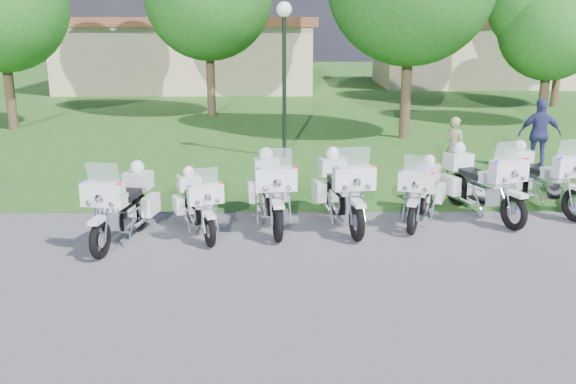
{
  "coord_description": "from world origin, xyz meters",
  "views": [
    {
      "loc": [
        -0.66,
        -10.4,
        4.13
      ],
      "look_at": [
        -0.54,
        1.2,
        0.95
      ],
      "focal_mm": 40.0,
      "sensor_mm": 36.0,
      "label": 1
    }
  ],
  "objects_px": {
    "bystander_a": "(454,148)",
    "motorcycle_4": "(422,191)",
    "motorcycle_2": "(271,189)",
    "motorcycle_3": "(342,189)",
    "bystander_c": "(540,134)",
    "lamp_post": "(284,43)",
    "motorcycle_6": "(541,177)",
    "motorcycle_0": "(123,204)",
    "motorcycle_1": "(197,202)",
    "motorcycle_5": "(480,182)"
  },
  "relations": [
    {
      "from": "bystander_a",
      "to": "motorcycle_4",
      "type": "bearing_deg",
      "value": 111.01
    },
    {
      "from": "bystander_a",
      "to": "motorcycle_2",
      "type": "bearing_deg",
      "value": 83.77
    },
    {
      "from": "motorcycle_3",
      "to": "bystander_c",
      "type": "relative_size",
      "value": 1.34
    },
    {
      "from": "motorcycle_2",
      "to": "lamp_post",
      "type": "distance_m",
      "value": 6.95
    },
    {
      "from": "motorcycle_6",
      "to": "lamp_post",
      "type": "bearing_deg",
      "value": -61.97
    },
    {
      "from": "motorcycle_4",
      "to": "lamp_post",
      "type": "relative_size",
      "value": 0.48
    },
    {
      "from": "motorcycle_4",
      "to": "motorcycle_0",
      "type": "bearing_deg",
      "value": 32.37
    },
    {
      "from": "lamp_post",
      "to": "motorcycle_0",
      "type": "bearing_deg",
      "value": -112.94
    },
    {
      "from": "motorcycle_1",
      "to": "motorcycle_6",
      "type": "xyz_separation_m",
      "value": [
        7.41,
        1.61,
        0.1
      ]
    },
    {
      "from": "motorcycle_1",
      "to": "bystander_a",
      "type": "height_order",
      "value": "bystander_a"
    },
    {
      "from": "motorcycle_1",
      "to": "motorcycle_2",
      "type": "distance_m",
      "value": 1.53
    },
    {
      "from": "motorcycle_1",
      "to": "motorcycle_5",
      "type": "distance_m",
      "value": 5.99
    },
    {
      "from": "motorcycle_3",
      "to": "motorcycle_6",
      "type": "bearing_deg",
      "value": -176.44
    },
    {
      "from": "motorcycle_2",
      "to": "motorcycle_4",
      "type": "bearing_deg",
      "value": 176.2
    },
    {
      "from": "motorcycle_2",
      "to": "motorcycle_4",
      "type": "distance_m",
      "value": 3.14
    },
    {
      "from": "motorcycle_4",
      "to": "motorcycle_5",
      "type": "bearing_deg",
      "value": -141.55
    },
    {
      "from": "motorcycle_1",
      "to": "motorcycle_5",
      "type": "bearing_deg",
      "value": 169.78
    },
    {
      "from": "motorcycle_4",
      "to": "lamp_post",
      "type": "xyz_separation_m",
      "value": [
        -2.83,
        6.22,
        2.76
      ]
    },
    {
      "from": "motorcycle_3",
      "to": "motorcycle_4",
      "type": "relative_size",
      "value": 1.2
    },
    {
      "from": "motorcycle_1",
      "to": "motorcycle_3",
      "type": "distance_m",
      "value": 2.94
    },
    {
      "from": "motorcycle_0",
      "to": "motorcycle_4",
      "type": "bearing_deg",
      "value": -159.45
    },
    {
      "from": "motorcycle_6",
      "to": "motorcycle_1",
      "type": "bearing_deg",
      "value": -6.6
    },
    {
      "from": "bystander_c",
      "to": "motorcycle_3",
      "type": "bearing_deg",
      "value": 46.25
    },
    {
      "from": "lamp_post",
      "to": "bystander_a",
      "type": "distance_m",
      "value": 5.74
    },
    {
      "from": "motorcycle_5",
      "to": "motorcycle_2",
      "type": "bearing_deg",
      "value": -13.28
    },
    {
      "from": "motorcycle_0",
      "to": "motorcycle_5",
      "type": "xyz_separation_m",
      "value": [
        7.25,
        1.48,
        0.04
      ]
    },
    {
      "from": "lamp_post",
      "to": "bystander_c",
      "type": "bearing_deg",
      "value": -12.1
    },
    {
      "from": "lamp_post",
      "to": "bystander_a",
      "type": "bearing_deg",
      "value": -30.09
    },
    {
      "from": "motorcycle_4",
      "to": "motorcycle_6",
      "type": "relative_size",
      "value": 0.9
    },
    {
      "from": "motorcycle_0",
      "to": "motorcycle_6",
      "type": "xyz_separation_m",
      "value": [
        8.76,
        2.01,
        0.01
      ]
    },
    {
      "from": "bystander_a",
      "to": "bystander_c",
      "type": "height_order",
      "value": "bystander_c"
    },
    {
      "from": "motorcycle_2",
      "to": "lamp_post",
      "type": "bearing_deg",
      "value": -100.01
    },
    {
      "from": "motorcycle_5",
      "to": "motorcycle_6",
      "type": "relative_size",
      "value": 1.03
    },
    {
      "from": "motorcycle_1",
      "to": "motorcycle_4",
      "type": "xyz_separation_m",
      "value": [
        4.57,
        0.69,
        0.04
      ]
    },
    {
      "from": "motorcycle_2",
      "to": "bystander_c",
      "type": "relative_size",
      "value": 1.34
    },
    {
      "from": "motorcycle_3",
      "to": "motorcycle_5",
      "type": "height_order",
      "value": "motorcycle_3"
    },
    {
      "from": "motorcycle_2",
      "to": "bystander_a",
      "type": "xyz_separation_m",
      "value": [
        4.73,
        3.85,
        0.08
      ]
    },
    {
      "from": "motorcycle_4",
      "to": "motorcycle_3",
      "type": "bearing_deg",
      "value": 27.53
    },
    {
      "from": "motorcycle_1",
      "to": "motorcycle_0",
      "type": "bearing_deg",
      "value": -4.3
    },
    {
      "from": "motorcycle_2",
      "to": "motorcycle_5",
      "type": "height_order",
      "value": "motorcycle_5"
    },
    {
      "from": "motorcycle_0",
      "to": "motorcycle_2",
      "type": "bearing_deg",
      "value": -152.06
    },
    {
      "from": "motorcycle_3",
      "to": "bystander_c",
      "type": "distance_m",
      "value": 7.68
    },
    {
      "from": "motorcycle_5",
      "to": "motorcycle_4",
      "type": "bearing_deg",
      "value": -4.25
    },
    {
      "from": "motorcycle_3",
      "to": "lamp_post",
      "type": "distance_m",
      "value": 7.02
    },
    {
      "from": "motorcycle_0",
      "to": "bystander_a",
      "type": "relative_size",
      "value": 1.53
    },
    {
      "from": "motorcycle_1",
      "to": "lamp_post",
      "type": "xyz_separation_m",
      "value": [
        1.74,
        6.92,
        2.79
      ]
    },
    {
      "from": "motorcycle_2",
      "to": "motorcycle_6",
      "type": "bearing_deg",
      "value": -176.76
    },
    {
      "from": "motorcycle_5",
      "to": "lamp_post",
      "type": "xyz_separation_m",
      "value": [
        -4.15,
        5.83,
        2.66
      ]
    },
    {
      "from": "motorcycle_6",
      "to": "motorcycle_4",
      "type": "bearing_deg",
      "value": -0.93
    },
    {
      "from": "motorcycle_1",
      "to": "motorcycle_4",
      "type": "distance_m",
      "value": 4.62
    }
  ]
}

